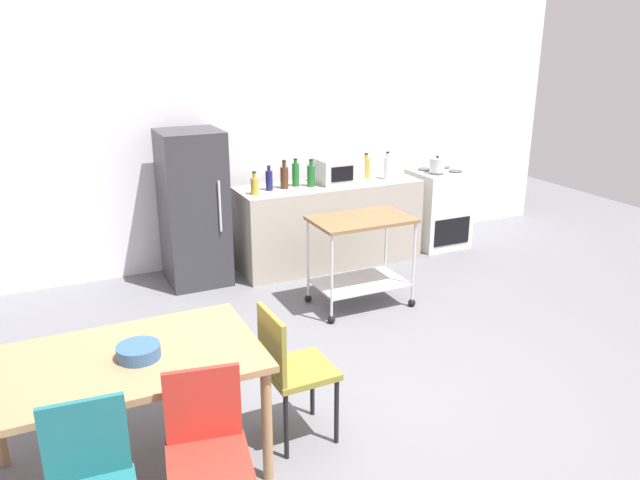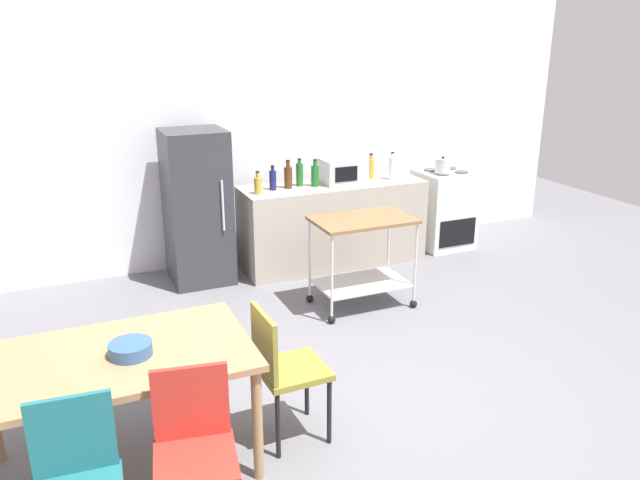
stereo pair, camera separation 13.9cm
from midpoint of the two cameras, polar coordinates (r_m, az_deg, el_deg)
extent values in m
plane|color=slate|center=(4.53, 4.17, -14.34)|extent=(12.00, 12.00, 0.00)
cube|color=white|center=(6.85, -8.90, 9.87)|extent=(8.40, 0.12, 2.90)
cube|color=#A89E8E|center=(6.83, 0.22, 1.47)|extent=(2.00, 0.64, 0.90)
cube|color=#A37A51|center=(3.69, -18.56, -10.40)|extent=(1.50, 0.90, 0.04)
cylinder|color=#A37A51|center=(3.68, -5.96, -16.45)|extent=(0.06, 0.06, 0.71)
cylinder|color=#A37A51|center=(4.31, -9.50, -10.91)|extent=(0.06, 0.06, 0.71)
cube|color=#B72D23|center=(3.27, -11.34, -19.35)|extent=(0.46, 0.46, 0.04)
cube|color=#B72D23|center=(3.29, -11.86, -14.42)|extent=(0.38, 0.09, 0.40)
cylinder|color=black|center=(3.56, -8.42, -20.51)|extent=(0.03, 0.03, 0.45)
cube|color=#1E666B|center=(3.20, -21.83, -16.47)|extent=(0.38, 0.06, 0.40)
cube|color=olive|center=(3.94, -2.90, -11.74)|extent=(0.41, 0.41, 0.04)
cube|color=olive|center=(3.78, -5.48, -9.44)|extent=(0.04, 0.38, 0.40)
cylinder|color=black|center=(4.01, 0.49, -15.32)|extent=(0.03, 0.03, 0.45)
cylinder|color=black|center=(4.26, -1.66, -13.04)|extent=(0.03, 0.03, 0.45)
cylinder|color=black|center=(3.89, -4.16, -16.55)|extent=(0.03, 0.03, 0.45)
cylinder|color=black|center=(4.15, -6.04, -14.09)|extent=(0.03, 0.03, 0.45)
cube|color=white|center=(7.56, 10.14, 2.86)|extent=(0.60, 0.60, 0.90)
cube|color=black|center=(7.38, 11.40, 0.76)|extent=(0.48, 0.01, 0.32)
cylinder|color=#47474C|center=(7.28, 10.05, 6.00)|extent=(0.16, 0.16, 0.02)
cylinder|color=#47474C|center=(7.43, 11.70, 6.15)|extent=(0.16, 0.16, 0.02)
cylinder|color=#47474C|center=(7.47, 8.99, 6.38)|extent=(0.16, 0.16, 0.02)
cylinder|color=#47474C|center=(7.62, 10.63, 6.52)|extent=(0.16, 0.16, 0.02)
cube|color=#333338|center=(6.38, -12.04, 2.83)|extent=(0.60, 0.60, 1.55)
cylinder|color=silver|center=(6.10, -9.74, 3.03)|extent=(0.02, 0.02, 0.50)
cube|color=brown|center=(5.66, 3.09, 1.87)|extent=(0.90, 0.56, 0.03)
cube|color=silver|center=(5.87, 2.99, -3.89)|extent=(0.83, 0.52, 0.02)
cylinder|color=silver|center=(5.40, 0.33, -3.28)|extent=(0.02, 0.02, 0.76)
sphere|color=black|center=(5.57, 0.33, -7.25)|extent=(0.07, 0.07, 0.07)
cylinder|color=silver|center=(5.79, 7.87, -1.93)|extent=(0.02, 0.02, 0.76)
sphere|color=black|center=(5.94, 7.69, -5.68)|extent=(0.07, 0.07, 0.07)
cylinder|color=silver|center=(5.82, -1.79, -1.62)|extent=(0.02, 0.02, 0.76)
sphere|color=black|center=(5.98, -1.75, -5.36)|extent=(0.07, 0.07, 0.07)
cylinder|color=silver|center=(6.19, 5.37, -0.47)|extent=(0.02, 0.02, 0.76)
sphere|color=black|center=(6.33, 5.26, -4.02)|extent=(0.07, 0.07, 0.07)
cylinder|color=gold|center=(6.29, -6.60, 4.88)|extent=(0.08, 0.08, 0.17)
cylinder|color=gold|center=(6.27, -6.64, 5.85)|extent=(0.03, 0.03, 0.05)
cylinder|color=black|center=(6.26, -6.65, 6.15)|extent=(0.04, 0.04, 0.01)
cylinder|color=navy|center=(6.44, -5.27, 5.40)|extent=(0.07, 0.07, 0.20)
cylinder|color=navy|center=(6.42, -5.30, 6.46)|extent=(0.03, 0.03, 0.04)
cylinder|color=black|center=(6.41, -5.31, 6.70)|extent=(0.04, 0.04, 0.01)
cylinder|color=#4C2D19|center=(6.51, -3.88, 5.67)|extent=(0.08, 0.08, 0.22)
cylinder|color=#4C2D19|center=(6.48, -3.91, 6.89)|extent=(0.04, 0.04, 0.06)
cylinder|color=black|center=(6.47, -3.91, 7.20)|extent=(0.04, 0.04, 0.01)
cylinder|color=#1E6628|center=(6.60, -2.84, 5.95)|extent=(0.08, 0.08, 0.24)
cylinder|color=#1E6628|center=(6.57, -2.86, 7.13)|extent=(0.03, 0.03, 0.04)
cylinder|color=black|center=(6.57, -2.87, 7.35)|extent=(0.04, 0.04, 0.01)
cylinder|color=#1E6628|center=(6.59, -1.42, 5.85)|extent=(0.08, 0.08, 0.22)
cylinder|color=#1E6628|center=(6.56, -1.43, 7.02)|extent=(0.04, 0.04, 0.06)
cylinder|color=black|center=(6.55, -1.44, 7.31)|extent=(0.04, 0.04, 0.01)
cube|color=silver|center=(6.75, 1.09, 6.35)|extent=(0.46, 0.34, 0.26)
cube|color=black|center=(6.58, 1.45, 6.03)|extent=(0.25, 0.01, 0.16)
cylinder|color=gold|center=(6.98, 3.64, 6.53)|extent=(0.08, 0.08, 0.22)
cylinder|color=gold|center=(6.95, 3.66, 7.60)|extent=(0.04, 0.04, 0.05)
cylinder|color=black|center=(6.95, 3.67, 7.83)|extent=(0.04, 0.04, 0.01)
cylinder|color=silver|center=(6.94, 5.56, 6.53)|extent=(0.08, 0.08, 0.24)
cylinder|color=silver|center=(6.91, 5.60, 7.71)|extent=(0.03, 0.03, 0.05)
cylinder|color=black|center=(6.91, 5.61, 7.95)|extent=(0.04, 0.04, 0.01)
cylinder|color=#33598C|center=(3.64, -17.25, -9.68)|extent=(0.24, 0.24, 0.08)
cylinder|color=silver|center=(7.29, 10.06, 6.73)|extent=(0.17, 0.17, 0.16)
sphere|color=black|center=(7.27, 10.10, 7.46)|extent=(0.03, 0.03, 0.03)
cylinder|color=silver|center=(7.35, 10.81, 6.97)|extent=(0.08, 0.02, 0.07)
camera|label=1|loc=(0.07, -90.76, -0.26)|focal=35.16mm
camera|label=2|loc=(0.07, 89.24, 0.26)|focal=35.16mm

